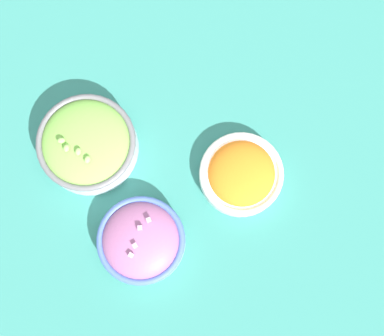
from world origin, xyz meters
The scene contains 4 objects.
ground_plane centered at (0.00, 0.00, 0.00)m, with size 3.00×3.00×0.00m, color #337F75.
bowl_lettuce centered at (0.19, -0.07, 0.04)m, with size 0.19×0.19×0.09m.
bowl_carrots centered at (-0.09, 0.02, 0.02)m, with size 0.16×0.16×0.06m.
bowl_red_onion centered at (0.11, 0.12, 0.03)m, with size 0.16×0.16×0.08m.
Camera 1 is at (0.02, 0.18, 1.02)m, focal length 50.00 mm.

